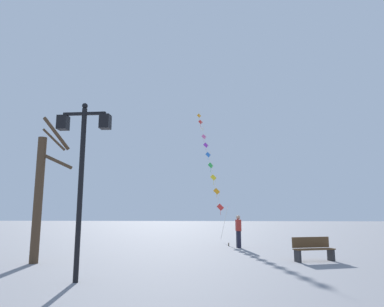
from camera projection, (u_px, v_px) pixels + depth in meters
name	position (u px, v px, depth m)	size (l,w,h in m)	color
ground_plane	(199.00, 246.00, 19.78)	(160.00, 160.00, 0.00)	gray
twin_lantern_lamp_post	(82.00, 155.00, 9.70)	(1.50, 0.28, 4.85)	black
kite_train	(208.00, 155.00, 29.89)	(3.04, 16.74, 12.68)	brown
kite_flyer	(238.00, 230.00, 18.89)	(0.31, 0.63, 1.71)	#1E1E2D
bare_tree	(40.00, 192.00, 13.14)	(1.33, 0.63, 5.48)	#4C3826
park_bench	(313.00, 249.00, 13.39)	(1.65, 0.97, 0.89)	brown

